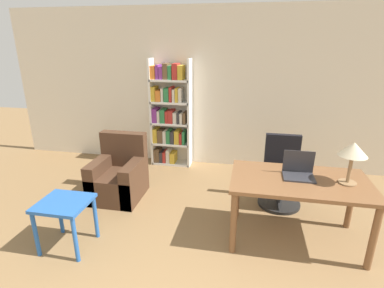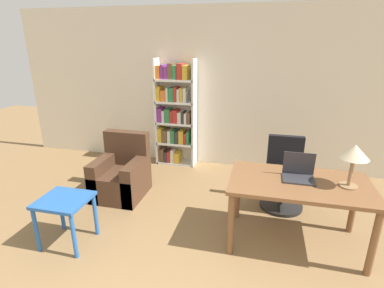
{
  "view_description": "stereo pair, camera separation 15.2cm",
  "coord_description": "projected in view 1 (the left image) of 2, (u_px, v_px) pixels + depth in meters",
  "views": [
    {
      "loc": [
        0.35,
        -0.6,
        2.15
      ],
      "look_at": [
        -0.29,
        2.66,
        1.0
      ],
      "focal_mm": 28.0,
      "sensor_mm": 36.0,
      "label": 1
    },
    {
      "loc": [
        0.5,
        -0.57,
        2.15
      ],
      "look_at": [
        -0.29,
        2.66,
        1.0
      ],
      "focal_mm": 28.0,
      "sensor_mm": 36.0,
      "label": 2
    }
  ],
  "objects": [
    {
      "name": "laptop",
      "position": [
        299.0,
        171.0,
        3.25
      ],
      "size": [
        0.33,
        0.26,
        0.27
      ],
      "color": "#2D2D33",
      "rests_on": "desk"
    },
    {
      "name": "side_table_blue",
      "position": [
        65.0,
        210.0,
        3.17
      ],
      "size": [
        0.52,
        0.48,
        0.55
      ],
      "color": "#2356A3",
      "rests_on": "ground_plane"
    },
    {
      "name": "wall_back",
      "position": [
        230.0,
        90.0,
        5.08
      ],
      "size": [
        8.0,
        0.06,
        2.7
      ],
      "color": "beige",
      "rests_on": "ground_plane"
    },
    {
      "name": "table_lamp",
      "position": [
        353.0,
        151.0,
        2.99
      ],
      "size": [
        0.28,
        0.28,
        0.45
      ],
      "color": "olive",
      "rests_on": "desk"
    },
    {
      "name": "armchair",
      "position": [
        119.0,
        177.0,
        4.29
      ],
      "size": [
        0.67,
        0.72,
        0.89
      ],
      "color": "#472D1E",
      "rests_on": "ground_plane"
    },
    {
      "name": "office_chair",
      "position": [
        281.0,
        175.0,
        4.07
      ],
      "size": [
        0.57,
        0.57,
        0.95
      ],
      "color": "black",
      "rests_on": "ground_plane"
    },
    {
      "name": "bookshelf",
      "position": [
        169.0,
        115.0,
        5.24
      ],
      "size": [
        0.71,
        0.28,
        1.87
      ],
      "color": "white",
      "rests_on": "ground_plane"
    },
    {
      "name": "desk",
      "position": [
        299.0,
        188.0,
        3.22
      ],
      "size": [
        1.45,
        0.84,
        0.75
      ],
      "color": "brown",
      "rests_on": "ground_plane"
    }
  ]
}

